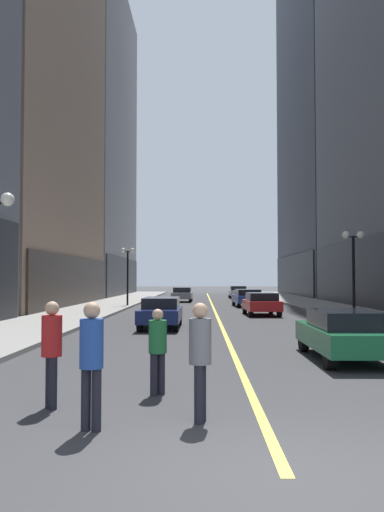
% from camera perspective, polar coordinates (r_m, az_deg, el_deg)
% --- Properties ---
extents(ground_plane, '(200.00, 200.00, 0.00)m').
position_cam_1_polar(ground_plane, '(40.92, 2.24, -5.42)').
color(ground_plane, '#38383A').
extents(sidewalk_left, '(4.50, 78.00, 0.15)m').
position_cam_1_polar(sidewalk_left, '(41.55, -9.25, -5.24)').
color(sidewalk_left, gray).
rests_on(sidewalk_left, ground).
extents(sidewalk_right, '(4.50, 78.00, 0.15)m').
position_cam_1_polar(sidewalk_right, '(41.93, 13.64, -5.18)').
color(sidewalk_right, gray).
rests_on(sidewalk_right, ground).
extents(lane_centre_stripe, '(0.16, 70.00, 0.01)m').
position_cam_1_polar(lane_centre_stripe, '(40.92, 2.24, -5.41)').
color(lane_centre_stripe, '#E5D64C').
rests_on(lane_centre_stripe, ground).
extents(building_left_mid, '(11.77, 24.00, 31.68)m').
position_cam_1_polar(building_left_mid, '(45.26, -19.66, 15.25)').
color(building_left_mid, gray).
rests_on(building_left_mid, ground).
extents(building_left_far, '(15.62, 26.00, 38.95)m').
position_cam_1_polar(building_left_far, '(70.23, -13.65, 11.90)').
color(building_left_far, gray).
rests_on(building_left_far, ground).
extents(car_green, '(1.79, 4.43, 1.32)m').
position_cam_1_polar(car_green, '(14.76, 16.00, -7.92)').
color(car_green, '#196038').
rests_on(car_green, ground).
extents(car_navy, '(1.72, 4.52, 1.32)m').
position_cam_1_polar(car_navy, '(23.34, -3.33, -5.94)').
color(car_navy, '#141E4C').
rests_on(car_navy, ground).
extents(car_red, '(1.97, 4.15, 1.32)m').
position_cam_1_polar(car_red, '(31.38, 7.44, -5.01)').
color(car_red, '#B21919').
rests_on(car_red, ground).
extents(car_blue, '(2.14, 4.67, 1.32)m').
position_cam_1_polar(car_blue, '(40.78, 5.93, -4.40)').
color(car_blue, navy).
rests_on(car_blue, ground).
extents(car_grey, '(1.88, 4.13, 1.32)m').
position_cam_1_polar(car_grey, '(48.83, -1.04, -4.09)').
color(car_grey, slate).
rests_on(car_grey, ground).
extents(car_white, '(1.83, 4.70, 1.32)m').
position_cam_1_polar(car_white, '(57.80, 4.91, -3.81)').
color(car_white, silver).
rests_on(car_white, ground).
extents(pedestrian_in_grey_suit, '(0.42, 0.42, 1.79)m').
position_cam_1_polar(pedestrian_in_grey_suit, '(8.17, 0.88, -10.23)').
color(pedestrian_in_grey_suit, black).
rests_on(pedestrian_in_grey_suit, ground).
extents(pedestrian_in_red_jacket, '(0.47, 0.47, 1.78)m').
position_cam_1_polar(pedestrian_in_red_jacket, '(9.30, -14.78, -9.24)').
color(pedestrian_in_red_jacket, black).
rests_on(pedestrian_in_red_jacket, ground).
extents(pedestrian_in_green_parka, '(0.47, 0.47, 1.59)m').
position_cam_1_polar(pedestrian_in_green_parka, '(10.07, -3.69, -9.48)').
color(pedestrian_in_green_parka, black).
rests_on(pedestrian_in_green_parka, ground).
extents(pedestrian_in_blue_hoodie, '(0.41, 0.41, 1.82)m').
position_cam_1_polar(pedestrian_in_blue_hoodie, '(7.84, -10.70, -10.36)').
color(pedestrian_in_blue_hoodie, black).
rests_on(pedestrian_in_blue_hoodie, ground).
extents(street_lamp_left_far, '(1.06, 0.36, 4.43)m').
position_cam_1_polar(street_lamp_left_far, '(40.15, -6.90, -0.81)').
color(street_lamp_left_far, black).
rests_on(street_lamp_left_far, ground).
extents(street_lamp_right_mid, '(1.06, 0.36, 4.43)m').
position_cam_1_polar(street_lamp_right_mid, '(26.69, 16.88, 0.06)').
color(street_lamp_right_mid, black).
rests_on(street_lamp_right_mid, ground).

